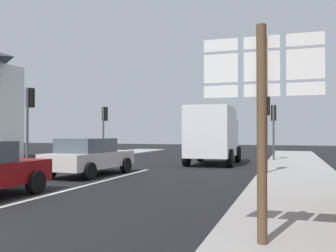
{
  "coord_description": "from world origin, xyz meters",
  "views": [
    {
      "loc": [
        6.19,
        -4.03,
        1.68
      ],
      "look_at": [
        1.3,
        11.06,
        1.98
      ],
      "focal_mm": 40.16,
      "sensor_mm": 36.0,
      "label": 1
    }
  ],
  "objects_px": {
    "traffic_light_near_left": "(29,109)",
    "route_sign_post": "(262,110)",
    "traffic_light_far_right": "(274,120)",
    "sedan_far": "(89,156)",
    "traffic_light_far_left": "(104,120)",
    "delivery_truck": "(213,134)",
    "traffic_light_near_right": "(266,114)"
  },
  "relations": [
    {
      "from": "traffic_light_far_right",
      "to": "traffic_light_near_left",
      "type": "xyz_separation_m",
      "value": [
        -10.64,
        -7.97,
        0.35
      ]
    },
    {
      "from": "traffic_light_far_left",
      "to": "traffic_light_near_right",
      "type": "xyz_separation_m",
      "value": [
        10.64,
        -6.8,
        -0.08
      ]
    },
    {
      "from": "traffic_light_far_left",
      "to": "traffic_light_near_left",
      "type": "xyz_separation_m",
      "value": [
        0.0,
        -7.43,
        0.29
      ]
    },
    {
      "from": "traffic_light_near_left",
      "to": "traffic_light_far_right",
      "type": "bearing_deg",
      "value": 36.85
    },
    {
      "from": "sedan_far",
      "to": "traffic_light_near_left",
      "type": "relative_size",
      "value": 1.14
    },
    {
      "from": "traffic_light_near_right",
      "to": "traffic_light_far_left",
      "type": "bearing_deg",
      "value": 147.4
    },
    {
      "from": "delivery_truck",
      "to": "traffic_light_far_left",
      "type": "height_order",
      "value": "traffic_light_far_left"
    },
    {
      "from": "route_sign_post",
      "to": "traffic_light_near_left",
      "type": "bearing_deg",
      "value": 140.51
    },
    {
      "from": "route_sign_post",
      "to": "traffic_light_near_right",
      "type": "relative_size",
      "value": 0.98
    },
    {
      "from": "route_sign_post",
      "to": "traffic_light_near_left",
      "type": "height_order",
      "value": "traffic_light_near_left"
    },
    {
      "from": "sedan_far",
      "to": "route_sign_post",
      "type": "xyz_separation_m",
      "value": [
        7.18,
        -7.77,
        1.24
      ]
    },
    {
      "from": "route_sign_post",
      "to": "traffic_light_near_left",
      "type": "distance_m",
      "value": 14.46
    },
    {
      "from": "delivery_truck",
      "to": "traffic_light_near_right",
      "type": "relative_size",
      "value": 1.53
    },
    {
      "from": "route_sign_post",
      "to": "traffic_light_far_left",
      "type": "height_order",
      "value": "traffic_light_far_left"
    },
    {
      "from": "sedan_far",
      "to": "traffic_light_far_left",
      "type": "height_order",
      "value": "traffic_light_far_left"
    },
    {
      "from": "traffic_light_far_left",
      "to": "traffic_light_near_left",
      "type": "distance_m",
      "value": 7.44
    },
    {
      "from": "sedan_far",
      "to": "traffic_light_far_right",
      "type": "bearing_deg",
      "value": 54.55
    },
    {
      "from": "route_sign_post",
      "to": "traffic_light_near_left",
      "type": "relative_size",
      "value": 0.85
    },
    {
      "from": "route_sign_post",
      "to": "traffic_light_far_right",
      "type": "bearing_deg",
      "value": 91.69
    },
    {
      "from": "delivery_truck",
      "to": "traffic_light_near_left",
      "type": "relative_size",
      "value": 1.33
    },
    {
      "from": "traffic_light_near_left",
      "to": "traffic_light_near_right",
      "type": "bearing_deg",
      "value": 3.4
    },
    {
      "from": "route_sign_post",
      "to": "traffic_light_near_right",
      "type": "bearing_deg",
      "value": 92.95
    },
    {
      "from": "traffic_light_far_right",
      "to": "traffic_light_far_left",
      "type": "bearing_deg",
      "value": -177.1
    },
    {
      "from": "traffic_light_near_left",
      "to": "route_sign_post",
      "type": "bearing_deg",
      "value": -39.49
    },
    {
      "from": "delivery_truck",
      "to": "route_sign_post",
      "type": "distance_m",
      "value": 14.94
    },
    {
      "from": "route_sign_post",
      "to": "traffic_light_far_left",
      "type": "bearing_deg",
      "value": 123.85
    },
    {
      "from": "delivery_truck",
      "to": "traffic_light_near_right",
      "type": "xyz_separation_m",
      "value": [
        3.04,
        -4.69,
        0.78
      ]
    },
    {
      "from": "traffic_light_far_left",
      "to": "traffic_light_near_left",
      "type": "height_order",
      "value": "traffic_light_near_left"
    },
    {
      "from": "delivery_truck",
      "to": "traffic_light_far_right",
      "type": "distance_m",
      "value": 4.11
    },
    {
      "from": "route_sign_post",
      "to": "traffic_light_near_right",
      "type": "distance_m",
      "value": 9.84
    },
    {
      "from": "traffic_light_far_left",
      "to": "traffic_light_near_right",
      "type": "bearing_deg",
      "value": -32.6
    },
    {
      "from": "delivery_truck",
      "to": "traffic_light_near_left",
      "type": "xyz_separation_m",
      "value": [
        -7.6,
        -5.32,
        1.14
      ]
    }
  ]
}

